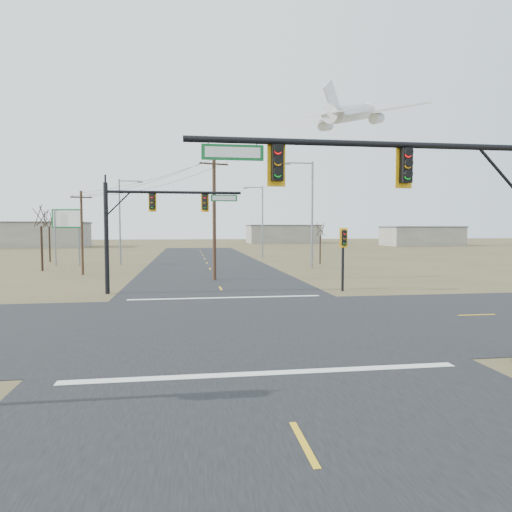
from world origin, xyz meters
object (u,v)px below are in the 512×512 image
Objects in this scene: streetlight_a at (310,209)px; bare_tree_b at (49,219)px; mast_arm_far at (151,214)px; highway_sign at (67,226)px; bare_tree_c at (320,229)px; mast_arm_near at (417,193)px; utility_pole_near at (214,217)px; utility_pole_far at (82,231)px; streetlight_c at (122,217)px; bare_tree_a at (41,215)px; pedestal_signal_ne at (344,245)px; streetlight_b at (261,218)px.

bare_tree_b is (-30.79, 14.57, -0.86)m from streetlight_a.
highway_sign is (-11.31, 23.70, -0.72)m from mast_arm_far.
mast_arm_far is 1.67× the size of bare_tree_c.
utility_pole_near is (-4.83, 24.96, -0.13)m from mast_arm_near.
utility_pole_far is 12.16m from streetlight_c.
bare_tree_a reaches higher than bare_tree_b.
streetlight_c is 1.45× the size of bare_tree_b.
streetlight_a reaches higher than streetlight_c.
pedestal_signal_ne is 34.81m from highway_sign.
streetlight_a is 6.77m from bare_tree_c.
mast_arm_near reaches higher than bare_tree_b.
bare_tree_a is (-1.01, -5.91, 1.07)m from highway_sign.
highway_sign is (-3.95, 10.51, 0.46)m from utility_pole_far.
utility_pole_far is 1.43× the size of bare_tree_c.
streetlight_c is at bearing 142.07° from pedestal_signal_ne.
utility_pole_far reaches higher than pedestal_signal_ne.
streetlight_c is (-20.82, 8.56, -0.74)m from streetlight_a.
mast_arm_near is 1.39× the size of utility_pole_far.
streetlight_a reaches higher than bare_tree_c.
bare_tree_a is at bearing -77.14° from bare_tree_b.
utility_pole_near is at bearing -50.45° from bare_tree_b.
streetlight_c reaches higher than bare_tree_b.
streetlight_b is at bearing 73.10° from utility_pole_near.
pedestal_signal_ne is at bearing 72.58° from mast_arm_near.
streetlight_b is 1.49× the size of bare_tree_b.
utility_pole_near reaches higher than bare_tree_b.
bare_tree_a reaches higher than bare_tree_c.
utility_pole_near is 31.37m from bare_tree_b.
streetlight_a reaches higher than streetlight_b.
bare_tree_b is at bearing 129.87° from highway_sign.
mast_arm_near is 0.94× the size of streetlight_a.
bare_tree_b reaches higher than highway_sign.
bare_tree_c is (8.86, 40.31, -1.16)m from mast_arm_near.
streetlight_a is 34.07m from bare_tree_b.
mast_arm_near is 35.50m from utility_pole_far.
bare_tree_c is (5.37, -12.00, -1.57)m from streetlight_b.
pedestal_signal_ne is 35.48m from streetlight_b.
pedestal_signal_ne is 24.95m from utility_pole_far.
mast_arm_near reaches higher than mast_arm_far.
utility_pole_far is at bearing -42.82° from bare_tree_a.
mast_arm_far is (-9.44, 18.05, -0.14)m from mast_arm_near.
highway_sign is at bearing 111.04° from mast_arm_near.
utility_pole_near is at bearing -130.83° from streetlight_a.
streetlight_c is at bearing 120.46° from mast_arm_far.
mast_arm_far is at bearing -53.33° from highway_sign.
pedestal_signal_ne is at bearing -34.40° from highway_sign.
utility_pole_far is at bearing 137.47° from mast_arm_far.
mast_arm_near is at bearing -79.06° from utility_pole_near.
bare_tree_c is at bearing 68.90° from mast_arm_far.
streetlight_a is at bearing -14.27° from streetlight_c.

